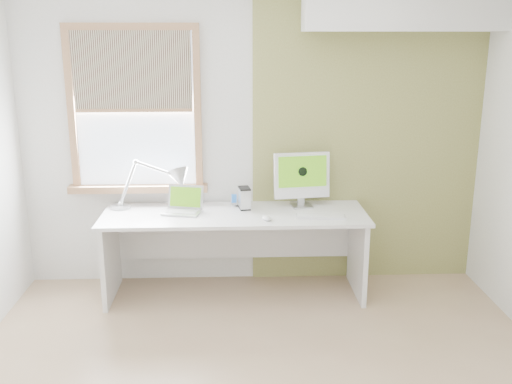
{
  "coord_description": "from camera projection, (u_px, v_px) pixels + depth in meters",
  "views": [
    {
      "loc": [
        -0.18,
        -3.23,
        2.16
      ],
      "look_at": [
        0.0,
        1.05,
        1.0
      ],
      "focal_mm": 40.64,
      "sensor_mm": 36.0,
      "label": 1
    }
  ],
  "objects": [
    {
      "name": "mouse",
      "position": [
        266.0,
        218.0,
        4.63
      ],
      "size": [
        0.1,
        0.13,
        0.03
      ],
      "primitive_type": "ellipsoid",
      "rotation": [
        0.0,
        0.0,
        0.36
      ],
      "color": "white",
      "rests_on": "desk"
    },
    {
      "name": "external_drive",
      "position": [
        244.0,
        198.0,
        4.92
      ],
      "size": [
        0.11,
        0.16,
        0.19
      ],
      "color": "#B7B9BC",
      "rests_on": "desk"
    },
    {
      "name": "laptop",
      "position": [
        184.0,
        206.0,
        4.84
      ],
      "size": [
        0.35,
        0.31,
        0.21
      ],
      "color": "#B7B9BC",
      "rests_on": "desk"
    },
    {
      "name": "soffit",
      "position": [
        403.0,
        4.0,
        4.62
      ],
      "size": [
        1.6,
        0.4,
        0.42
      ],
      "primitive_type": "cube",
      "color": "white",
      "rests_on": "room"
    },
    {
      "name": "phone_dock",
      "position": [
        234.0,
        202.0,
        5.0
      ],
      "size": [
        0.07,
        0.07,
        0.12
      ],
      "color": "#B7B9BC",
      "rests_on": "desk"
    },
    {
      "name": "imac",
      "position": [
        302.0,
        176.0,
        4.95
      ],
      "size": [
        0.49,
        0.18,
        0.47
      ],
      "color": "#B7B9BC",
      "rests_on": "desk"
    },
    {
      "name": "keyboard",
      "position": [
        321.0,
        216.0,
        4.7
      ],
      "size": [
        0.41,
        0.15,
        0.02
      ],
      "color": "white",
      "rests_on": "desk"
    },
    {
      "name": "accent_wall",
      "position": [
        367.0,
        137.0,
        5.06
      ],
      "size": [
        2.0,
        0.02,
        2.6
      ],
      "primitive_type": "cube",
      "color": "olive",
      "rests_on": "room"
    },
    {
      "name": "desk",
      "position": [
        235.0,
        233.0,
        4.93
      ],
      "size": [
        2.2,
        0.7,
        0.73
      ],
      "color": "silver",
      "rests_on": "room"
    },
    {
      "name": "desk_lamp",
      "position": [
        169.0,
        182.0,
        4.94
      ],
      "size": [
        0.76,
        0.3,
        0.42
      ],
      "color": "#B7B9BC",
      "rests_on": "desk"
    },
    {
      "name": "room",
      "position": [
        264.0,
        189.0,
        3.34
      ],
      "size": [
        4.04,
        3.54,
        2.64
      ],
      "color": "tan",
      "rests_on": "ground"
    },
    {
      "name": "window",
      "position": [
        135.0,
        111.0,
        4.89
      ],
      "size": [
        1.2,
        0.14,
        1.42
      ],
      "color": "#8F6544",
      "rests_on": "room"
    }
  ]
}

